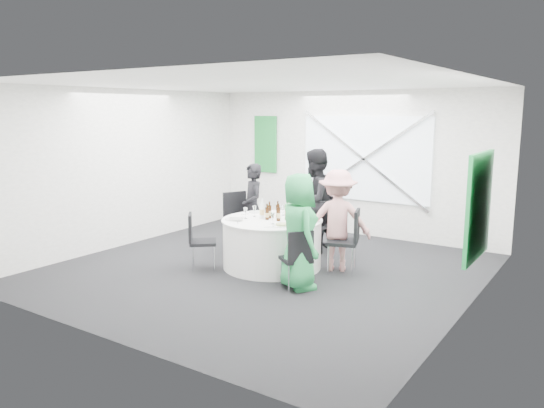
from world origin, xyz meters
The scene contains 47 objects.
floor centered at (0.00, 0.00, 0.00)m, with size 6.00×6.00×0.00m, color black.
ceiling centered at (0.00, 0.00, 2.80)m, with size 6.00×6.00×0.00m, color white.
wall_back centered at (0.00, 3.00, 1.40)m, with size 6.00×6.00×0.00m, color silver.
wall_front centered at (0.00, -3.00, 1.40)m, with size 6.00×6.00×0.00m, color silver.
wall_left centered at (-3.00, 0.00, 1.40)m, with size 6.00×6.00×0.00m, color silver.
wall_right centered at (3.00, 0.00, 1.40)m, with size 6.00×6.00×0.00m, color silver.
window_panel centered at (0.30, 2.96, 1.50)m, with size 2.60×0.03×1.60m, color white.
window_brace_a centered at (0.30, 2.92, 1.50)m, with size 0.05×0.05×3.16m, color silver.
window_brace_b centered at (0.30, 2.92, 1.50)m, with size 0.05×0.05×3.16m, color silver.
green_banner centered at (-2.00, 2.95, 1.70)m, with size 0.55×0.04×1.20m, color #156A33.
green_sign centered at (2.94, 0.60, 1.20)m, with size 0.05×1.20×1.40m, color #177F36.
banquet_table centered at (0.00, 0.20, 0.38)m, with size 1.56×1.56×0.76m.
chair_back centered at (0.18, 1.41, 0.57)m, with size 0.50×0.51×0.98m.
chair_back_left centered at (-1.07, 0.74, 0.60)m, with size 0.62×0.62×1.01m.
chair_back_right centered at (1.12, 0.57, 0.57)m, with size 0.56×0.56×0.97m.
chair_front_right centered at (0.89, -0.50, 0.49)m, with size 0.54×0.53×0.84m.
chair_front_left centered at (-0.88, -0.53, 0.51)m, with size 0.56×0.56×0.87m.
person_man_back_left centered at (-0.82, 0.83, 0.76)m, with size 0.56×0.36×1.52m, color black.
person_man_back centered at (0.11, 1.34, 0.89)m, with size 0.87×0.48×1.78m, color black.
person_woman_pink centered at (0.91, 0.63, 0.77)m, with size 1.00×0.46×1.55m, color #D58A8B.
person_woman_green centered at (0.85, -0.43, 0.80)m, with size 0.78×0.51×1.59m, color #278F4A.
plate_back centered at (-0.02, 0.77, 0.77)m, with size 0.28×0.28×0.01m.
plate_back_left centered at (-0.51, 0.52, 0.77)m, with size 0.27×0.27×0.01m.
plate_back_right centered at (0.51, 0.43, 0.78)m, with size 0.27×0.27×0.04m.
plate_front_right centered at (0.40, -0.13, 0.78)m, with size 0.28×0.28×0.04m.
plate_front_left centered at (-0.49, -0.14, 0.77)m, with size 0.25×0.25×0.01m.
napkin centered at (-0.40, -0.18, 0.80)m, with size 0.19×0.13×0.05m, color silver.
beer_bottle_a centered at (-0.08, 0.25, 0.86)m, with size 0.06×0.06×0.26m.
beer_bottle_b centered at (-0.01, 0.37, 0.86)m, with size 0.06×0.06×0.26m.
beer_bottle_c centered at (0.15, 0.15, 0.87)m, with size 0.06×0.06×0.27m.
beer_bottle_d centered at (-0.05, 0.13, 0.85)m, with size 0.06×0.06×0.25m.
green_water_bottle centered at (0.22, 0.30, 0.88)m, with size 0.08×0.08×0.30m.
clear_water_bottle centered at (-0.17, 0.17, 0.88)m, with size 0.08×0.08×0.31m.
wine_glass_a centered at (0.21, -0.09, 0.88)m, with size 0.07×0.07×0.17m.
wine_glass_b centered at (-0.36, 0.24, 0.88)m, with size 0.07×0.07×0.17m.
wine_glass_c centered at (-0.03, 0.57, 0.88)m, with size 0.07×0.07×0.17m.
wine_glass_d centered at (-0.38, 0.02, 0.88)m, with size 0.07×0.07×0.17m.
fork_a centered at (0.15, 0.75, 0.76)m, with size 0.01×0.15×0.01m, color silver.
knife_a centered at (-0.17, 0.75, 0.76)m, with size 0.01×0.15×0.01m, color silver.
fork_b centered at (0.55, 0.37, 0.76)m, with size 0.01×0.15×0.01m, color silver.
knife_b centered at (0.39, 0.62, 0.76)m, with size 0.01×0.15×0.01m, color silver.
fork_c centered at (-0.40, 0.61, 0.76)m, with size 0.01×0.15×0.01m, color silver.
knife_c centered at (-0.57, 0.28, 0.76)m, with size 0.01×0.15×0.01m, color silver.
fork_d centered at (0.28, -0.31, 0.76)m, with size 0.01×0.15×0.01m, color silver.
knife_d centered at (0.55, 0.03, 0.76)m, with size 0.01×0.15×0.01m, color silver.
fork_e centered at (-0.53, -0.02, 0.76)m, with size 0.01×0.15×0.01m, color silver.
knife_e centered at (-0.28, -0.30, 0.76)m, with size 0.01×0.15×0.01m, color silver.
Camera 1 is at (4.44, -6.47, 2.42)m, focal length 35.00 mm.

